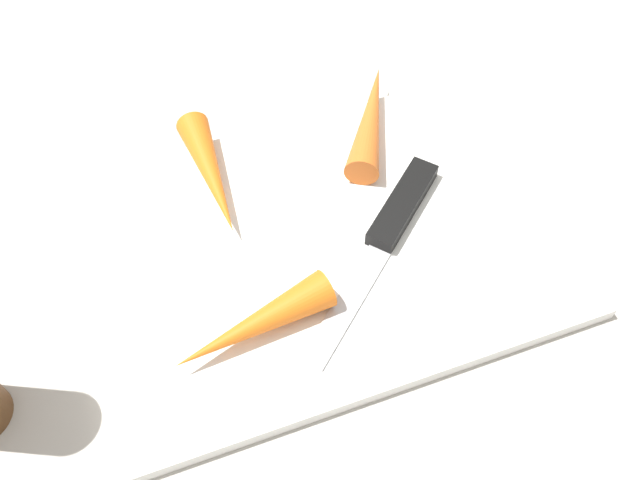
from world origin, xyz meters
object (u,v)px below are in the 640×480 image
object	(u,v)px
carrot_shortest	(253,326)
carrot_longest	(371,118)
cutting_board	(320,244)
carrot_medium	(212,175)
knife	(396,216)

from	to	relation	value
carrot_shortest	carrot_longest	bearing A→B (deg)	-145.03
cutting_board	carrot_medium	world-z (taller)	carrot_medium
cutting_board	carrot_longest	xyz separation A→B (m)	(-0.08, -0.10, 0.02)
cutting_board	knife	distance (m)	0.06
carrot_medium	carrot_shortest	size ratio (longest dim) A/B	1.03
cutting_board	knife	size ratio (longest dim) A/B	2.21
carrot_medium	carrot_shortest	bearing A→B (deg)	-4.05
cutting_board	carrot_medium	distance (m)	0.10
cutting_board	carrot_medium	xyz separation A→B (m)	(0.06, -0.08, 0.02)
carrot_medium	cutting_board	bearing A→B (deg)	37.08
carrot_medium	carrot_shortest	distance (m)	0.14
knife	carrot_longest	distance (m)	0.10
cutting_board	carrot_longest	bearing A→B (deg)	-129.92
carrot_shortest	carrot_medium	bearing A→B (deg)	-103.97
carrot_medium	carrot_longest	distance (m)	0.15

